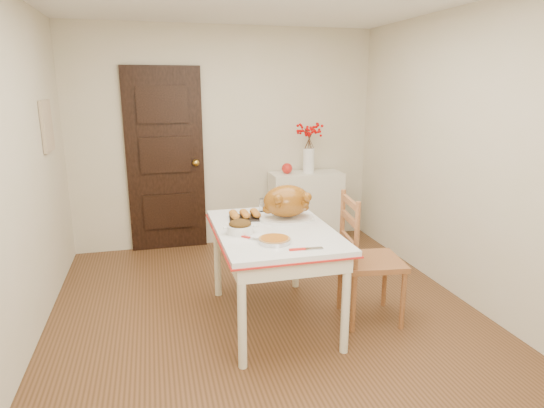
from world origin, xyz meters
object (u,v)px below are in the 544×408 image
object	(u,v)px
sideboard	(306,207)
chair_oak	(372,258)
turkey_platter	(287,203)
kitchen_table	(274,275)
pumpkin_pie	(274,239)

from	to	relation	value
sideboard	chair_oak	world-z (taller)	chair_oak
turkey_platter	kitchen_table	bearing A→B (deg)	-151.16
kitchen_table	turkey_platter	size ratio (longest dim) A/B	2.90
sideboard	turkey_platter	bearing A→B (deg)	-114.03
chair_oak	kitchen_table	bearing A→B (deg)	85.94
kitchen_table	pumpkin_pie	size ratio (longest dim) A/B	5.66
sideboard	chair_oak	size ratio (longest dim) A/B	0.82
sideboard	kitchen_table	bearing A→B (deg)	-115.99
sideboard	kitchen_table	distance (m)	2.01
chair_oak	sideboard	bearing A→B (deg)	4.38
pumpkin_pie	sideboard	bearing A→B (deg)	65.72
chair_oak	turkey_platter	bearing A→B (deg)	67.47
sideboard	chair_oak	bearing A→B (deg)	-93.30
kitchen_table	pumpkin_pie	bearing A→B (deg)	-104.02
kitchen_table	turkey_platter	xyz separation A→B (m)	(0.16, 0.19, 0.53)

